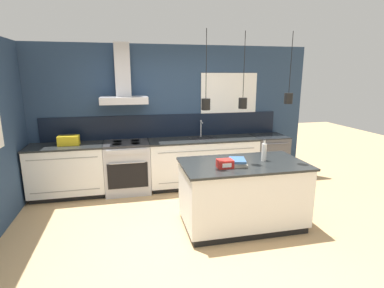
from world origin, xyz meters
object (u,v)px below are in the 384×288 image
object	(u,v)px
dishwasher	(268,158)
red_supply_box	(225,164)
yellow_toolbox	(69,140)
bottle_on_island	(264,152)
book_stack	(236,162)
oven_range	(128,167)

from	to	relation	value
dishwasher	red_supply_box	size ratio (longest dim) A/B	4.60
dishwasher	yellow_toolbox	xyz separation A→B (m)	(-3.67, 0.00, 0.54)
dishwasher	red_supply_box	world-z (taller)	red_supply_box
dishwasher	bottle_on_island	world-z (taller)	bottle_on_island
dishwasher	red_supply_box	distance (m)	2.37
yellow_toolbox	book_stack	bearing A→B (deg)	-36.06
oven_range	dishwasher	distance (m)	2.72
bottle_on_island	book_stack	size ratio (longest dim) A/B	0.98
oven_range	yellow_toolbox	bearing A→B (deg)	179.74
book_stack	red_supply_box	size ratio (longest dim) A/B	1.58
dishwasher	yellow_toolbox	distance (m)	3.71
oven_range	dishwasher	bearing A→B (deg)	0.09
yellow_toolbox	red_supply_box	bearing A→B (deg)	-39.19
oven_range	dishwasher	xyz separation A→B (m)	(2.72, 0.00, 0.00)
bottle_on_island	book_stack	bearing A→B (deg)	-164.06
oven_range	book_stack	size ratio (longest dim) A/B	2.92
oven_range	book_stack	xyz separation A→B (m)	(1.40, -1.70, 0.50)
dishwasher	book_stack	distance (m)	2.22
dishwasher	oven_range	bearing A→B (deg)	-179.91
book_stack	yellow_toolbox	size ratio (longest dim) A/B	0.92
oven_range	dishwasher	world-z (taller)	same
book_stack	dishwasher	bearing A→B (deg)	52.20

